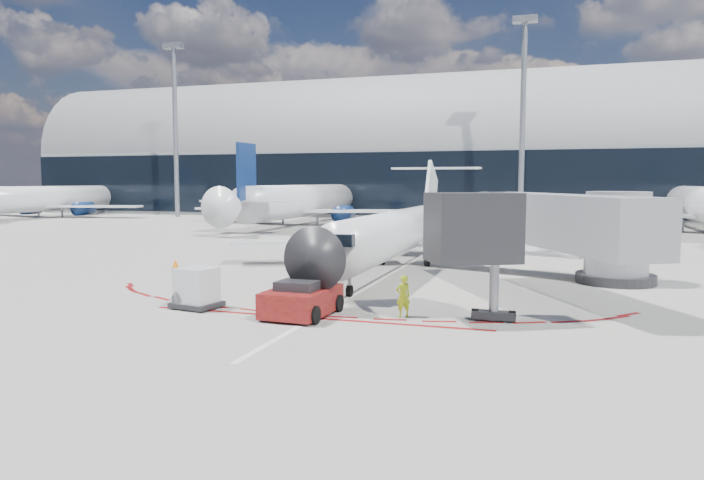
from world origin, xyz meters
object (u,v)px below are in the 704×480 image
(uld_container, at_px, (197,288))
(regional_jet, at_px, (400,231))
(pushback_tug, at_px, (302,300))
(ramp_worker, at_px, (403,296))

(uld_container, bearing_deg, regional_jet, 79.98)
(regional_jet, bearing_deg, pushback_tug, -92.07)
(uld_container, bearing_deg, ramp_worker, 16.60)
(regional_jet, distance_m, ramp_worker, 14.04)
(ramp_worker, relative_size, uld_container, 0.80)
(regional_jet, relative_size, pushback_tug, 4.90)
(pushback_tug, height_order, ramp_worker, ramp_worker)
(regional_jet, bearing_deg, uld_container, -110.01)
(pushback_tug, bearing_deg, ramp_worker, 17.93)
(ramp_worker, bearing_deg, regional_jet, -114.75)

